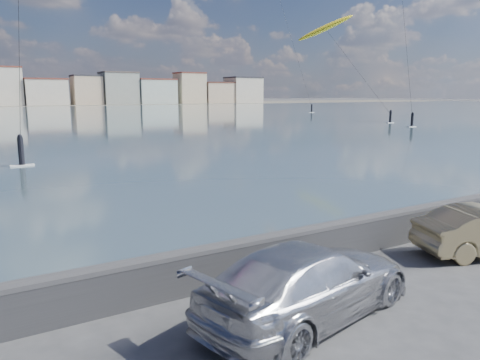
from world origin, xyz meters
The scene contains 4 objects.
ground centered at (0.00, 0.00, 0.00)m, with size 700.00×700.00×0.00m, color #333335.
seawall centered at (0.00, 2.70, 0.58)m, with size 400.00×0.36×1.08m.
car_silver centered at (0.44, 0.45, 0.75)m, with size 2.11×5.20×1.51m, color silver.
kitesurfer_8 centered at (51.07, 57.61, 15.41)m, with size 8.71×19.19×18.21m.
Camera 1 is at (-5.33, -6.37, 4.45)m, focal length 35.00 mm.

